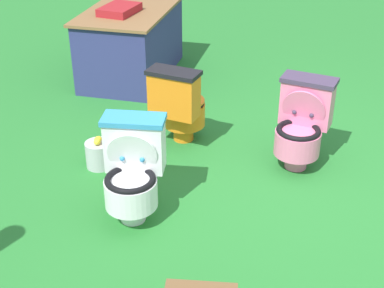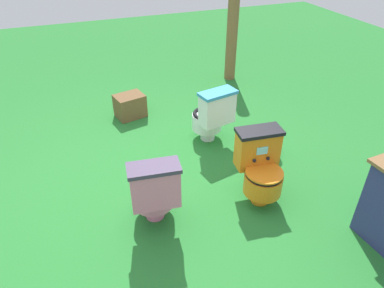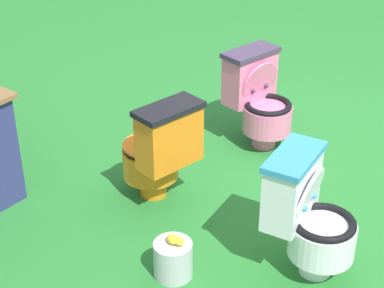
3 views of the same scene
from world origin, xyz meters
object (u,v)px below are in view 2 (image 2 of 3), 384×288
wooden_post (232,27)px  small_crate (130,106)px  toilet_white (212,115)px  toilet_pink (154,191)px  lemon_bucket (270,146)px  toilet_orange (260,167)px

wooden_post → small_crate: size_ratio=4.49×
wooden_post → toilet_white: bearing=-32.3°
toilet_pink → lemon_bucket: 1.68m
toilet_orange → lemon_bucket: 0.81m
toilet_orange → small_crate: (-2.10, -0.84, -0.21)m
small_crate → lemon_bucket: bearing=41.6°
wooden_post → lemon_bucket: wooden_post is taller
toilet_white → toilet_orange: 1.11m
small_crate → toilet_orange: bearing=21.7°
toilet_white → lemon_bucket: size_ratio=2.63×
toilet_orange → small_crate: size_ratio=1.88×
toilet_pink → wooden_post: bearing=60.2°
toilet_pink → toilet_white: same height
toilet_white → small_crate: size_ratio=1.88×
toilet_pink → toilet_white: 1.48m
toilet_white → wooden_post: bearing=46.0°
toilet_pink → toilet_orange: 1.06m
toilet_orange → wooden_post: (-2.83, 1.05, 0.50)m
wooden_post → small_crate: bearing=-68.9°
toilet_white → wooden_post: 2.10m
toilet_white → lemon_bucket: toilet_white is taller
toilet_pink → toilet_orange: (0.03, 1.05, -0.00)m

